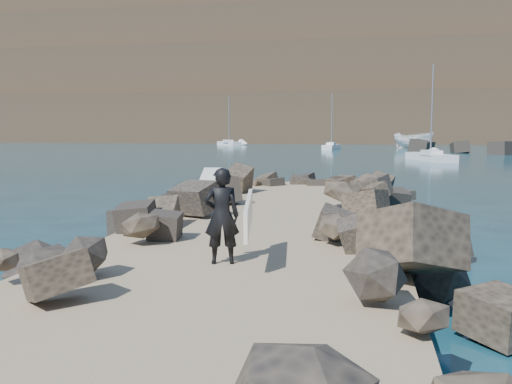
# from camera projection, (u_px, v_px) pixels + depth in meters

# --- Properties ---
(ground) EXTENTS (800.00, 800.00, 0.00)m
(ground) POSITION_uv_depth(u_px,v_px,m) (264.00, 251.00, 13.24)
(ground) COLOR #0F384C
(ground) RESTS_ON ground
(jetty) EXTENTS (6.00, 26.00, 0.60)m
(jetty) POSITION_uv_depth(u_px,v_px,m) (247.00, 258.00, 11.26)
(jetty) COLOR #8C7759
(jetty) RESTS_ON ground
(riprap_left) EXTENTS (2.60, 22.00, 1.00)m
(riprap_left) POSITION_uv_depth(u_px,v_px,m) (120.00, 238.00, 12.26)
(riprap_left) COLOR black
(riprap_left) RESTS_ON ground
(riprap_right) EXTENTS (2.60, 22.00, 1.00)m
(riprap_right) POSITION_uv_depth(u_px,v_px,m) (396.00, 248.00, 11.18)
(riprap_right) COLOR black
(riprap_right) RESTS_ON ground
(headland) EXTENTS (360.00, 140.00, 32.00)m
(headland) POSITION_uv_depth(u_px,v_px,m) (393.00, 83.00, 165.78)
(headland) COLOR #2D4919
(headland) RESTS_ON ground
(surfboard_resting) EXTENTS (1.07, 2.69, 0.09)m
(surfboard_resting) POSITION_uv_depth(u_px,v_px,m) (210.00, 183.00, 18.74)
(surfboard_resting) COLOR white
(surfboard_resting) RESTS_ON riprap_left
(boat_imported) EXTENTS (6.36, 5.03, 2.33)m
(boat_imported) POSITION_uv_depth(u_px,v_px,m) (413.00, 140.00, 80.90)
(boat_imported) COLOR white
(boat_imported) RESTS_ON ground
(surfer_with_board) EXTENTS (0.97, 1.98, 1.61)m
(surfer_with_board) POSITION_uv_depth(u_px,v_px,m) (226.00, 216.00, 9.42)
(surfer_with_board) COLOR black
(surfer_with_board) RESTS_ON jetty
(sailboat_c) EXTENTS (3.88, 7.19, 8.54)m
(sailboat_c) POSITION_uv_depth(u_px,v_px,m) (430.00, 157.00, 50.01)
(sailboat_c) COLOR white
(sailboat_c) RESTS_ON ground
(sailboat_e) EXTENTS (5.32, 6.40, 8.30)m
(sailboat_e) POSITION_uv_depth(u_px,v_px,m) (229.00, 143.00, 94.84)
(sailboat_e) COLOR white
(sailboat_e) RESTS_ON ground
(sailboat_b) EXTENTS (2.24, 6.40, 7.65)m
(sailboat_b) POSITION_uv_depth(u_px,v_px,m) (331.00, 147.00, 77.25)
(sailboat_b) COLOR white
(sailboat_b) RESTS_ON ground
(headland_buildings) EXTENTS (137.50, 30.50, 5.00)m
(headland_buildings) POSITION_uv_depth(u_px,v_px,m) (422.00, 13.00, 154.89)
(headland_buildings) COLOR white
(headland_buildings) RESTS_ON headland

